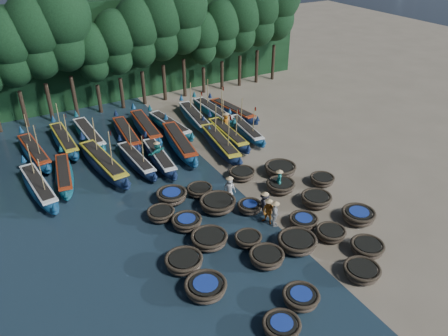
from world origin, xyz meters
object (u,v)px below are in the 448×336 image
coracle_17 (250,207)px  long_boat_14 (170,125)px  coracle_8 (331,233)px  coracle_19 (322,180)px  coracle_7 (297,242)px  coracle_21 (172,196)px  coracle_15 (187,222)px  long_boat_2 (103,163)px  coracle_12 (248,239)px  long_boat_9 (35,152)px  coracle_3 (362,271)px  long_boat_11 (89,135)px  coracle_13 (303,221)px  fisherman_6 (226,122)px  coracle_1 (281,327)px  fisherman_0 (230,188)px  long_boat_0 (39,187)px  coracle_14 (316,199)px  long_boat_1 (64,175)px  fisherman_2 (268,211)px  long_boat_6 (220,144)px  long_boat_8 (245,130)px  coracle_18 (281,186)px  coracle_24 (280,169)px  coracle_10 (184,262)px  long_boat_3 (136,160)px  long_boat_15 (194,117)px  long_boat_7 (228,134)px  coracle_2 (301,298)px  fisherman_3 (265,203)px  coracle_20 (161,214)px  coracle_11 (209,239)px  long_boat_16 (213,111)px  coracle_9 (358,216)px  long_boat_17 (232,111)px  coracle_22 (200,190)px  long_boat_12 (127,134)px  coracle_16 (218,204)px  long_boat_10 (64,140)px  coracle_5 (206,287)px  coracle_6 (267,257)px  long_boat_4 (159,158)px  fisherman_4 (275,213)px  long_boat_13 (146,127)px

coracle_17 → long_boat_14: (0.45, 14.18, 0.14)m
coracle_8 → coracle_19: size_ratio=1.21×
coracle_7 → coracle_21: coracle_21 is taller
coracle_15 → long_boat_2: 9.94m
coracle_12 → long_boat_9: 19.71m
coracle_3 → long_boat_11: size_ratio=0.28×
coracle_13 → fisherman_6: bearing=79.4°
coracle_1 → fisherman_0: (3.51, 10.84, 0.51)m
coracle_12 → long_boat_0: size_ratio=0.25×
coracle_14 → long_boat_9: long_boat_9 is taller
long_boat_1 → fisherman_6: bearing=14.5°
coracle_21 → fisherman_2: fisherman_2 is taller
long_boat_6 → long_boat_8: 3.62m
coracle_14 → coracle_18: bearing=113.1°
coracle_1 → coracle_17: bearing=66.2°
long_boat_9 → coracle_24: bearing=-43.0°
coracle_3 → coracle_10: coracle_10 is taller
long_boat_1 → long_boat_3: size_ratio=0.97×
long_boat_15 → long_boat_14: bearing=-162.5°
coracle_12 → coracle_21: (-2.14, 6.34, 0.10)m
coracle_12 → long_boat_7: long_boat_7 is taller
coracle_21 → long_boat_2: long_boat_2 is taller
coracle_2 → fisherman_3: fisherman_3 is taller
coracle_2 → coracle_20: 10.60m
coracle_11 → long_boat_16: (9.26, 16.73, 0.13)m
long_boat_16 → coracle_11: bearing=-120.9°
coracle_9 → long_boat_17: size_ratio=0.33×
coracle_13 → fisherman_6: size_ratio=1.15×
coracle_22 → long_boat_15: (5.11, 11.21, 0.20)m
coracle_10 → coracle_15: size_ratio=1.02×
long_boat_12 → coracle_17: bearing=-72.0°
coracle_12 → coracle_16: 3.98m
coracle_15 → long_boat_6: long_boat_6 is taller
long_boat_6 → long_boat_10: (-11.10, 7.04, -0.03)m
coracle_2 → coracle_22: 11.40m
coracle_1 → fisherman_2: (4.26, 7.28, 0.51)m
coracle_5 → long_boat_0: bearing=112.3°
coracle_13 → coracle_16: coracle_16 is taller
coracle_5 → fisherman_6: fisherman_6 is taller
long_boat_14 → long_boat_17: long_boat_14 is taller
coracle_6 → coracle_14: (6.16, 3.11, 0.02)m
coracle_12 → coracle_14: 6.28m
long_boat_15 → fisherman_2: bearing=-92.8°
long_boat_4 → fisherman_4: size_ratio=3.93×
coracle_9 → coracle_21: (-9.42, 7.90, 0.01)m
coracle_7 → long_boat_0: bearing=131.6°
long_boat_13 → long_boat_3: bearing=-113.6°
coracle_7 → long_boat_6: bearing=80.7°
coracle_15 → coracle_24: (8.91, 2.44, 0.03)m
long_boat_0 → coracle_2: bearing=-66.7°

